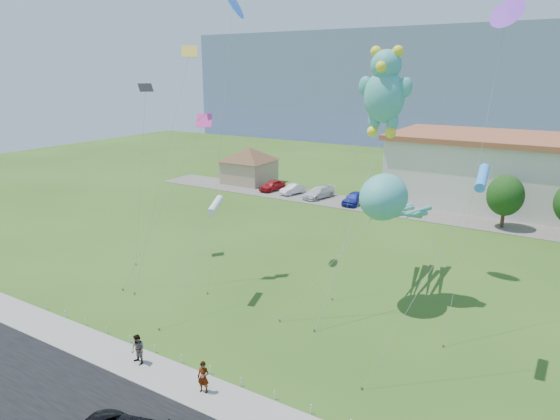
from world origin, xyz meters
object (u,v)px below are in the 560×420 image
at_px(parked_car_silver, 293,189).
at_px(pavilion, 249,162).
at_px(parked_car_red, 272,185).
at_px(teddy_bear_kite, 385,90).
at_px(parked_car_black, 379,202).
at_px(pedestrian_right, 138,350).
at_px(parked_car_blue, 354,198).
at_px(parked_car_white, 319,192).
at_px(pedestrian_left, 203,377).
at_px(octopus_kite, 390,204).

bearing_deg(parked_car_silver, pavilion, 177.32).
xyz_separation_m(parked_car_red, teddy_bear_kite, (23.27, -23.14, 13.47)).
height_order(parked_car_red, parked_car_black, parked_car_red).
xyz_separation_m(pedestrian_right, parked_car_blue, (-3.61, 37.29, -0.15)).
bearing_deg(parked_car_blue, pavilion, 170.17).
height_order(parked_car_red, parked_car_white, parked_car_white).
distance_m(pedestrian_right, parked_car_white, 38.79).
xyz_separation_m(pedestrian_left, pedestrian_right, (-4.61, 0.08, 0.02)).
distance_m(pavilion, parked_car_black, 20.99).
height_order(parked_car_blue, octopus_kite, octopus_kite).
bearing_deg(parked_car_red, octopus_kite, -34.29).
bearing_deg(parked_car_blue, parked_car_white, 175.11).
bearing_deg(pedestrian_right, parked_car_white, 108.00).
height_order(parked_car_silver, parked_car_white, parked_car_white).
bearing_deg(pavilion, parked_car_white, -12.81).
height_order(parked_car_blue, teddy_bear_kite, teddy_bear_kite).
bearing_deg(parked_car_silver, parked_car_red, -168.33).
relative_size(parked_car_silver, teddy_bear_kite, 0.22).
relative_size(parked_car_white, parked_car_black, 1.30).
height_order(pedestrian_right, parked_car_black, pedestrian_right).
xyz_separation_m(parked_car_red, octopus_kite, (23.98, -22.86, 5.99)).
bearing_deg(parked_car_black, parked_car_blue, 167.36).
bearing_deg(pedestrian_left, pavilion, 106.55).
height_order(pavilion, parked_car_black, pavilion).
xyz_separation_m(parked_car_red, parked_car_silver, (3.27, -0.16, -0.06)).
xyz_separation_m(pedestrian_left, parked_car_blue, (-8.23, 37.37, -0.13)).
distance_m(pavilion, parked_car_red, 6.45).
bearing_deg(pedestrian_right, pavilion, 122.65).
xyz_separation_m(pedestrian_left, parked_car_white, (-13.25, 37.89, -0.17)).
relative_size(pedestrian_right, parked_car_blue, 0.39).
bearing_deg(teddy_bear_kite, parked_car_black, 109.89).
bearing_deg(pavilion, teddy_bear_kite, -41.78).
height_order(pedestrian_right, parked_car_white, pedestrian_right).
relative_size(parked_car_white, parked_car_blue, 1.11).
bearing_deg(parked_car_silver, parked_car_blue, 10.28).
bearing_deg(octopus_kite, parked_car_silver, 132.39).
height_order(pedestrian_right, parked_car_red, pedestrian_right).
bearing_deg(parked_car_black, parked_car_silver, 161.76).
bearing_deg(parked_car_white, parked_car_silver, -169.22).
relative_size(pedestrian_right, parked_car_silver, 0.44).
xyz_separation_m(pedestrian_left, octopus_kite, (3.66, 15.33, 5.81)).
bearing_deg(octopus_kite, pedestrian_left, -103.44).
height_order(pedestrian_left, pedestrian_right, pedestrian_right).
distance_m(parked_car_red, parked_car_silver, 3.27).
bearing_deg(parked_car_white, pedestrian_left, -57.85).
bearing_deg(pavilion, parked_car_blue, -10.86).
xyz_separation_m(pavilion, parked_car_white, (12.54, -2.85, -2.27)).
height_order(parked_car_silver, octopus_kite, octopus_kite).
distance_m(pavilion, parked_car_silver, 9.45).
height_order(octopus_kite, teddy_bear_kite, teddy_bear_kite).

